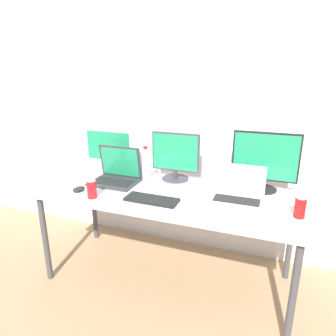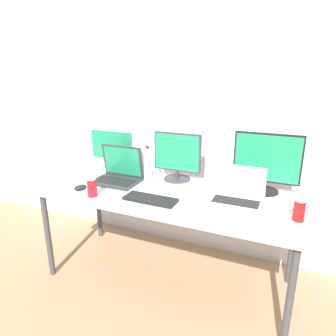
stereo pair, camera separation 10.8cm
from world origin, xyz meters
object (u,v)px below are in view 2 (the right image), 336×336
at_px(monitor_right, 267,162).
at_px(soda_can_near_keyboard, 92,188).
at_px(monitor_left, 113,149).
at_px(keyboard_main, 150,199).
at_px(water_bottle, 148,164).
at_px(soda_can_by_laptop, 299,211).
at_px(mouse_by_keyboard, 80,187).
at_px(laptop_silver, 118,173).
at_px(monitor_center, 177,157).
at_px(work_desk, 168,199).
at_px(laptop_secondary, 237,194).

xyz_separation_m(monitor_right, soda_can_near_keyboard, (-1.09, -0.56, -0.16)).
distance_m(monitor_left, keyboard_main, 0.77).
bearing_deg(water_bottle, soda_can_by_laptop, -14.39).
xyz_separation_m(mouse_by_keyboard, water_bottle, (0.35, 0.41, 0.11)).
height_order(laptop_silver, keyboard_main, laptop_silver).
height_order(monitor_left, monitor_center, monitor_center).
xyz_separation_m(work_desk, soda_can_by_laptop, (0.87, -0.10, 0.12)).
height_order(monitor_right, laptop_secondary, monitor_right).
bearing_deg(work_desk, water_bottle, 143.97).
height_order(laptop_secondary, water_bottle, water_bottle).
distance_m(laptop_silver, soda_can_by_laptop, 1.33).
xyz_separation_m(work_desk, monitor_center, (-0.04, 0.26, 0.25)).
xyz_separation_m(work_desk, water_bottle, (-0.26, 0.19, 0.18)).
relative_size(work_desk, laptop_secondary, 5.54).
bearing_deg(soda_can_by_laptop, work_desk, 173.31).
relative_size(work_desk, soda_can_near_keyboard, 14.93).
xyz_separation_m(monitor_center, soda_can_near_keyboard, (-0.42, -0.55, -0.13)).
relative_size(laptop_silver, laptop_secondary, 1.04).
relative_size(laptop_secondary, soda_can_near_keyboard, 2.69).
bearing_deg(mouse_by_keyboard, keyboard_main, 21.25).
bearing_deg(work_desk, monitor_center, 97.68).
relative_size(work_desk, keyboard_main, 5.19).
height_order(keyboard_main, soda_can_by_laptop, soda_can_by_laptop).
distance_m(laptop_silver, keyboard_main, 0.47).
bearing_deg(keyboard_main, laptop_silver, 149.91).
relative_size(water_bottle, soda_can_by_laptop, 2.18).
bearing_deg(keyboard_main, monitor_right, 35.14).
height_order(work_desk, monitor_left, monitor_left).
xyz_separation_m(monitor_left, laptop_secondary, (1.13, -0.25, -0.14)).
bearing_deg(water_bottle, soda_can_near_keyboard, -112.34).
bearing_deg(monitor_left, monitor_center, -0.28).
xyz_separation_m(monitor_left, keyboard_main, (0.59, -0.46, -0.18)).
bearing_deg(monitor_left, soda_can_near_keyboard, -71.28).
height_order(monitor_center, water_bottle, monitor_center).
distance_m(monitor_right, laptop_secondary, 0.33).
height_order(water_bottle, soda_can_by_laptop, water_bottle).
relative_size(monitor_left, laptop_secondary, 1.26).
height_order(monitor_left, laptop_secondary, monitor_left).
distance_m(laptop_silver, soda_can_near_keyboard, 0.33).
distance_m(monitor_right, mouse_by_keyboard, 1.35).
bearing_deg(soda_can_near_keyboard, keyboard_main, 12.73).
bearing_deg(work_desk, soda_can_by_laptop, -6.69).
height_order(work_desk, keyboard_main, keyboard_main).
height_order(monitor_right, soda_can_near_keyboard, monitor_right).
xyz_separation_m(laptop_silver, keyboard_main, (0.40, -0.24, -0.05)).
distance_m(mouse_by_keyboard, soda_can_by_laptop, 1.48).
relative_size(work_desk, monitor_left, 4.40).
bearing_deg(work_desk, keyboard_main, -103.45).
height_order(laptop_silver, water_bottle, same).
xyz_separation_m(laptop_silver, laptop_secondary, (0.94, -0.03, -0.01)).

